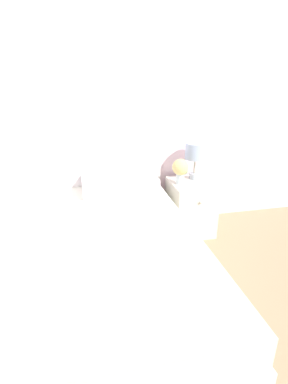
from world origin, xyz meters
TOP-DOWN VIEW (x-y plane):
  - ground_plane at (0.00, 0.00)m, footprint 12.00×12.00m
  - wall_back at (0.00, 0.07)m, footprint 8.00×0.06m
  - bed at (0.00, -1.00)m, footprint 1.75×2.16m
  - nightstand at (1.15, -0.26)m, footprint 0.42×0.50m
  - table_lamp at (1.22, -0.15)m, footprint 0.21×0.21m
  - flower_vase at (1.02, -0.28)m, footprint 0.16×0.16m

SIDE VIEW (x-z plane):
  - ground_plane at x=0.00m, z-range 0.00..0.00m
  - nightstand at x=1.15m, z-range 0.00..0.55m
  - bed at x=0.00m, z-range -0.25..0.81m
  - flower_vase at x=1.02m, z-range 0.58..0.84m
  - table_lamp at x=1.22m, z-range 0.64..1.02m
  - wall_back at x=0.00m, z-range 0.00..2.60m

